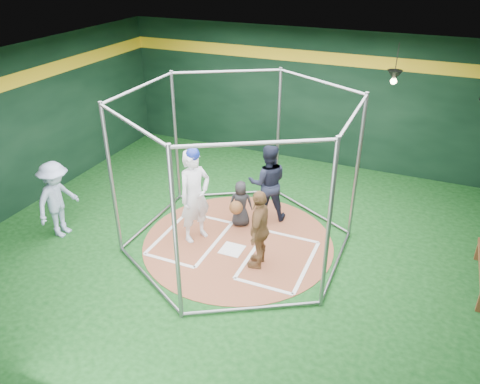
% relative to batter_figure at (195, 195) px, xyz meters
% --- Properties ---
extents(room_shell, '(10.10, 9.10, 3.53)m').
position_rel_batter_figure_xyz_m(room_shell, '(0.84, 0.19, 0.76)').
color(room_shell, '#0C3810').
rests_on(room_shell, ground).
extents(clay_disc, '(3.80, 3.80, 0.01)m').
position_rel_batter_figure_xyz_m(clay_disc, '(0.84, 0.18, -0.99)').
color(clay_disc, '#965236').
rests_on(clay_disc, ground).
extents(home_plate, '(0.43, 0.43, 0.01)m').
position_rel_batter_figure_xyz_m(home_plate, '(0.84, -0.12, -0.97)').
color(home_plate, white).
rests_on(home_plate, clay_disc).
extents(batter_box_left, '(1.17, 1.77, 0.01)m').
position_rel_batter_figure_xyz_m(batter_box_left, '(-0.11, -0.07, -0.97)').
color(batter_box_left, white).
rests_on(batter_box_left, clay_disc).
extents(batter_box_right, '(1.17, 1.77, 0.01)m').
position_rel_batter_figure_xyz_m(batter_box_right, '(1.79, -0.07, -0.97)').
color(batter_box_right, white).
rests_on(batter_box_right, clay_disc).
extents(batting_cage, '(4.05, 4.67, 3.00)m').
position_rel_batter_figure_xyz_m(batting_cage, '(0.84, 0.18, 0.51)').
color(batting_cage, gray).
rests_on(batting_cage, ground).
extents(pendant_lamp_near, '(0.34, 0.34, 0.90)m').
position_rel_batter_figure_xyz_m(pendant_lamp_near, '(3.04, 3.78, 1.75)').
color(pendant_lamp_near, black).
rests_on(pendant_lamp_near, room_shell).
extents(batter_figure, '(0.71, 0.82, 1.98)m').
position_rel_batter_figure_xyz_m(batter_figure, '(0.00, 0.00, 0.00)').
color(batter_figure, silver).
rests_on(batter_figure, clay_disc).
extents(visitor_leopard, '(0.46, 0.94, 1.54)m').
position_rel_batter_figure_xyz_m(visitor_leopard, '(1.48, -0.33, -0.21)').
color(visitor_leopard, '#A87A48').
rests_on(visitor_leopard, clay_disc).
extents(catcher_figure, '(0.57, 0.63, 1.01)m').
position_rel_batter_figure_xyz_m(catcher_figure, '(0.63, 0.79, -0.47)').
color(catcher_figure, black).
rests_on(catcher_figure, clay_disc).
extents(umpire, '(1.02, 0.92, 1.70)m').
position_rel_batter_figure_xyz_m(umpire, '(1.04, 1.29, -0.13)').
color(umpire, black).
rests_on(umpire, clay_disc).
extents(bystander_blue, '(0.61, 1.05, 1.61)m').
position_rel_batter_figure_xyz_m(bystander_blue, '(-2.61, -0.95, -0.18)').
color(bystander_blue, '#A2B2D6').
rests_on(bystander_blue, ground).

